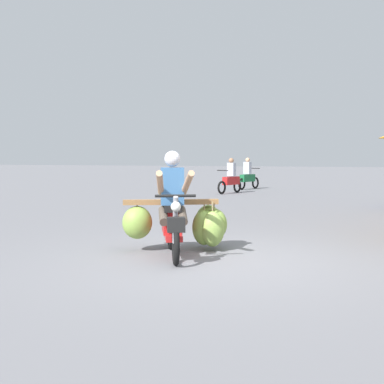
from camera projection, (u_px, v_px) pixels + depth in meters
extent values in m
plane|color=slate|center=(217.00, 260.00, 7.25)|extent=(120.00, 120.00, 0.00)
torus|color=black|center=(176.00, 245.00, 6.91)|extent=(0.29, 0.55, 0.56)
torus|color=black|center=(171.00, 232.00, 8.10)|extent=(0.29, 0.55, 0.56)
cube|color=red|center=(173.00, 237.00, 7.40)|extent=(0.43, 0.61, 0.08)
cube|color=red|center=(172.00, 221.00, 7.78)|extent=(0.50, 0.70, 0.36)
cube|color=black|center=(172.00, 207.00, 7.69)|extent=(0.47, 0.65, 0.10)
cylinder|color=gray|center=(175.00, 220.00, 6.94)|extent=(0.17, 0.29, 0.69)
cylinder|color=black|center=(175.00, 196.00, 6.88)|extent=(0.53, 0.25, 0.04)
sphere|color=silver|center=(176.00, 207.00, 6.81)|extent=(0.14, 0.14, 0.14)
cube|color=black|center=(176.00, 225.00, 6.78)|extent=(0.28, 0.24, 0.20)
cube|color=red|center=(176.00, 224.00, 6.88)|extent=(0.20, 0.30, 0.04)
cube|color=olive|center=(171.00, 202.00, 7.91)|extent=(1.43, 0.66, 0.08)
cube|color=olive|center=(170.00, 203.00, 8.09)|extent=(1.28, 0.59, 0.06)
ellipsoid|color=#82A645|center=(204.00, 227.00, 8.01)|extent=(0.50, 0.49, 0.57)
cylinder|color=#998459|center=(204.00, 206.00, 7.99)|extent=(0.02, 0.02, 0.17)
ellipsoid|color=#81A443|center=(137.00, 223.00, 7.90)|extent=(0.62, 0.60, 0.52)
cylinder|color=#998459|center=(137.00, 205.00, 7.88)|extent=(0.02, 0.02, 0.10)
ellipsoid|color=#84A746|center=(214.00, 224.00, 8.11)|extent=(0.48, 0.45, 0.51)
cylinder|color=#998459|center=(214.00, 205.00, 8.09)|extent=(0.02, 0.02, 0.16)
ellipsoid|color=#81A544|center=(208.00, 220.00, 8.28)|extent=(0.54, 0.52, 0.49)
cylinder|color=#998459|center=(208.00, 203.00, 8.26)|extent=(0.02, 0.02, 0.12)
ellipsoid|color=#8BAF4E|center=(213.00, 229.00, 7.93)|extent=(0.49, 0.47, 0.56)
cylinder|color=#998459|center=(213.00, 207.00, 7.90)|extent=(0.02, 0.02, 0.19)
cube|color=#386699|center=(172.00, 186.00, 7.54)|extent=(0.40, 0.33, 0.56)
sphere|color=silver|center=(172.00, 159.00, 7.49)|extent=(0.24, 0.24, 0.24)
cylinder|color=tan|center=(187.00, 183.00, 7.22)|extent=(0.40, 0.68, 0.39)
cylinder|color=tan|center=(160.00, 183.00, 7.18)|extent=(0.31, 0.71, 0.39)
cylinder|color=#4C4238|center=(182.00, 216.00, 7.47)|extent=(0.29, 0.46, 0.27)
cylinder|color=#4C4238|center=(163.00, 216.00, 7.44)|extent=(0.29, 0.46, 0.27)
torus|color=black|center=(222.00, 188.00, 19.47)|extent=(0.27, 0.51, 0.52)
torus|color=black|center=(237.00, 186.00, 20.33)|extent=(0.27, 0.51, 0.52)
cube|color=red|center=(231.00, 181.00, 19.96)|extent=(0.55, 0.93, 0.32)
cylinder|color=black|center=(223.00, 170.00, 19.46)|extent=(0.48, 0.22, 0.04)
cube|color=#B2B7C6|center=(231.00, 169.00, 19.94)|extent=(0.35, 0.30, 0.52)
sphere|color=#9E7051|center=(231.00, 160.00, 19.90)|extent=(0.20, 0.20, 0.20)
torus|color=black|center=(255.00, 183.00, 22.77)|extent=(0.27, 0.51, 0.52)
torus|color=black|center=(242.00, 184.00, 21.92)|extent=(0.27, 0.51, 0.52)
cube|color=#196638|center=(248.00, 178.00, 22.25)|extent=(0.57, 0.92, 0.32)
cylinder|color=black|center=(255.00, 168.00, 22.68)|extent=(0.48, 0.23, 0.04)
cube|color=#B2B7C6|center=(247.00, 168.00, 22.20)|extent=(0.35, 0.30, 0.52)
sphere|color=tan|center=(248.00, 160.00, 22.19)|extent=(0.20, 0.20, 0.20)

